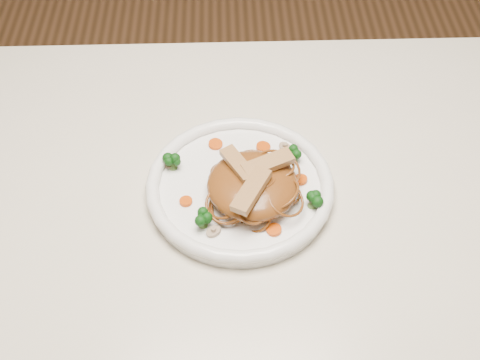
{
  "coord_description": "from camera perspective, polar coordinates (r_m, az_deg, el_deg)",
  "views": [
    {
      "loc": [
        -0.02,
        -0.57,
        1.48
      ],
      "look_at": [
        -0.0,
        0.03,
        0.78
      ],
      "focal_mm": 47.74,
      "sensor_mm": 36.0,
      "label": 1
    }
  ],
  "objects": [
    {
      "name": "carrot_3",
      "position": [
        0.99,
        -2.2,
        3.21
      ],
      "size": [
        0.03,
        0.03,
        0.0
      ],
      "primitive_type": "cylinder",
      "rotation": [
        0.0,
        0.0,
        0.32
      ],
      "color": "#D04707",
      "rests_on": "plate"
    },
    {
      "name": "mushroom_0",
      "position": [
        0.88,
        -2.38,
        -4.63
      ],
      "size": [
        0.03,
        0.03,
        0.01
      ],
      "primitive_type": "cylinder",
      "rotation": [
        0.0,
        0.0,
        0.61
      ],
      "color": "tan",
      "rests_on": "plate"
    },
    {
      "name": "mushroom_2",
      "position": [
        0.97,
        -6.48,
        1.6
      ],
      "size": [
        0.04,
        0.04,
        0.01
      ],
      "primitive_type": "cylinder",
      "rotation": [
        0.0,
        0.0,
        -1.01
      ],
      "color": "tan",
      "rests_on": "plate"
    },
    {
      "name": "broccoli_3",
      "position": [
        0.91,
        6.53,
        -1.76
      ],
      "size": [
        0.03,
        0.03,
        0.03
      ],
      "primitive_type": null,
      "rotation": [
        0.0,
        0.0,
        -0.09
      ],
      "color": "#0F450E",
      "rests_on": "plate"
    },
    {
      "name": "broccoli_0",
      "position": [
        0.96,
        4.82,
        2.54
      ],
      "size": [
        0.03,
        0.03,
        0.03
      ],
      "primitive_type": null,
      "rotation": [
        0.0,
        0.0,
        0.28
      ],
      "color": "#0F450E",
      "rests_on": "plate"
    },
    {
      "name": "mushroom_1",
      "position": [
        0.98,
        4.75,
        2.54
      ],
      "size": [
        0.03,
        0.03,
        0.01
      ],
      "primitive_type": "cylinder",
      "rotation": [
        0.0,
        0.0,
        1.05
      ],
      "color": "tan",
      "rests_on": "plate"
    },
    {
      "name": "chicken_a",
      "position": [
        0.9,
        2.5,
        1.48
      ],
      "size": [
        0.08,
        0.05,
        0.01
      ],
      "primitive_type": "cube",
      "rotation": [
        0.0,
        0.0,
        0.44
      ],
      "color": "tan",
      "rests_on": "noodle_mound"
    },
    {
      "name": "carrot_0",
      "position": [
        0.99,
        2.1,
        2.98
      ],
      "size": [
        0.03,
        0.03,
        0.0
      ],
      "primitive_type": "cylinder",
      "rotation": [
        0.0,
        0.0,
        -0.37
      ],
      "color": "#D04707",
      "rests_on": "plate"
    },
    {
      "name": "carrot_4",
      "position": [
        0.88,
        3.05,
        -4.47
      ],
      "size": [
        0.02,
        0.02,
        0.0
      ],
      "primitive_type": "cylinder",
      "rotation": [
        0.0,
        0.0,
        0.08
      ],
      "color": "#D04707",
      "rests_on": "plate"
    },
    {
      "name": "mushroom_3",
      "position": [
        0.99,
        4.04,
        2.93
      ],
      "size": [
        0.03,
        0.03,
        0.01
      ],
      "primitive_type": "cylinder",
      "rotation": [
        0.0,
        0.0,
        2.11
      ],
      "color": "tan",
      "rests_on": "plate"
    },
    {
      "name": "broccoli_2",
      "position": [
        0.88,
        -3.37,
        -3.41
      ],
      "size": [
        0.03,
        0.03,
        0.03
      ],
      "primitive_type": null,
      "rotation": [
        0.0,
        0.0,
        -0.26
      ],
      "color": "#0F450E",
      "rests_on": "plate"
    },
    {
      "name": "chicken_b",
      "position": [
        0.9,
        -0.18,
        1.45
      ],
      "size": [
        0.05,
        0.07,
        0.01
      ],
      "primitive_type": "cube",
      "rotation": [
        0.0,
        0.0,
        2.09
      ],
      "color": "tan",
      "rests_on": "noodle_mound"
    },
    {
      "name": "table",
      "position": [
        1.01,
        0.13,
        -6.21
      ],
      "size": [
        1.2,
        0.8,
        0.75
      ],
      "color": "beige",
      "rests_on": "ground"
    },
    {
      "name": "carrot_2",
      "position": [
        0.94,
        5.42,
        0.04
      ],
      "size": [
        0.03,
        0.03,
        0.0
      ],
      "primitive_type": "cylinder",
      "rotation": [
        0.0,
        0.0,
        -0.27
      ],
      "color": "#D04707",
      "rests_on": "plate"
    },
    {
      "name": "broccoli_1",
      "position": [
        0.95,
        -6.08,
        1.8
      ],
      "size": [
        0.04,
        0.04,
        0.03
      ],
      "primitive_type": null,
      "rotation": [
        0.0,
        0.0,
        0.35
      ],
      "color": "#0F450E",
      "rests_on": "plate"
    },
    {
      "name": "noodle_mound",
      "position": [
        0.91,
        1.15,
        -0.45
      ],
      "size": [
        0.16,
        0.16,
        0.04
      ],
      "primitive_type": "ellipsoid",
      "rotation": [
        0.0,
        0.0,
        -0.25
      ],
      "color": "brown",
      "rests_on": "plate"
    },
    {
      "name": "plate",
      "position": [
        0.94,
        -0.0,
        -0.88
      ],
      "size": [
        0.31,
        0.31,
        0.02
      ],
      "primitive_type": "cylinder",
      "rotation": [
        0.0,
        0.0,
        0.14
      ],
      "color": "white",
      "rests_on": "table"
    },
    {
      "name": "chicken_c",
      "position": [
        0.87,
        1.02,
        -0.94
      ],
      "size": [
        0.06,
        0.08,
        0.01
      ],
      "primitive_type": "cube",
      "rotation": [
        0.0,
        0.0,
        4.19
      ],
      "color": "tan",
      "rests_on": "noodle_mound"
    },
    {
      "name": "carrot_1",
      "position": [
        0.92,
        -4.86,
        -1.91
      ],
      "size": [
        0.02,
        0.02,
        0.0
      ],
      "primitive_type": "cylinder",
      "rotation": [
        0.0,
        0.0,
        -0.29
      ],
      "color": "#D04707",
      "rests_on": "plate"
    }
  ]
}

